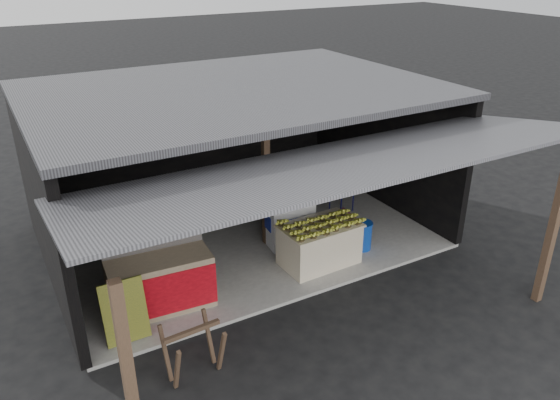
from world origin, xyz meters
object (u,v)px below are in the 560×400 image
water_barrel (362,236)px  plastic_chair (339,186)px  white_crate (289,221)px  sawhorse (193,347)px  neighbor_stall (160,280)px  banana_table (319,244)px

water_barrel → plastic_chair: 1.76m
white_crate → plastic_chair: white_crate is taller
white_crate → sawhorse: (-2.90, -2.44, -0.05)m
white_crate → sawhorse: white_crate is taller
neighbor_stall → water_barrel: neighbor_stall is taller
plastic_chair → water_barrel: bearing=-118.3°
banana_table → sawhorse: 3.37m
banana_table → white_crate: size_ratio=1.51×
neighbor_stall → water_barrel: size_ratio=3.16×
banana_table → plastic_chair: plastic_chair is taller
water_barrel → sawhorse: bearing=-158.5°
sawhorse → banana_table: bearing=23.5°
neighbor_stall → sawhorse: neighbor_stall is taller
neighbor_stall → sawhorse: bearing=-89.4°
plastic_chair → sawhorse: bearing=-153.2°
white_crate → neighbor_stall: (-2.80, -0.79, 0.02)m
white_crate → sawhorse: 3.79m
water_barrel → plastic_chair: size_ratio=0.57×
white_crate → plastic_chair: size_ratio=1.04×
neighbor_stall → banana_table: bearing=2.1°
plastic_chair → banana_table: bearing=-141.9°
water_barrel → neighbor_stall: bearing=178.9°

